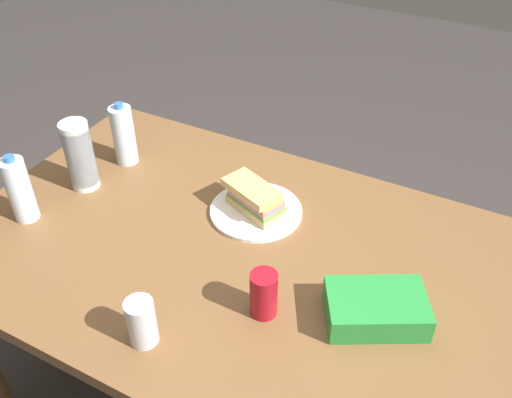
{
  "coord_description": "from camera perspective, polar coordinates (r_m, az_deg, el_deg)",
  "views": [
    {
      "loc": [
        -0.52,
        0.95,
        1.77
      ],
      "look_at": [
        0.06,
        -0.16,
        0.79
      ],
      "focal_mm": 39.3,
      "sensor_mm": 36.0,
      "label": 1
    }
  ],
  "objects": [
    {
      "name": "water_bottle_tall",
      "position": [
        1.84,
        -13.32,
        6.37
      ],
      "size": [
        0.07,
        0.07,
        0.21
      ],
      "color": "silver",
      "rests_on": "dining_table"
    },
    {
      "name": "paper_plate",
      "position": [
        1.63,
        -0.0,
        -1.22
      ],
      "size": [
        0.27,
        0.27,
        0.01
      ],
      "primitive_type": "cylinder",
      "color": "white",
      "rests_on": "dining_table"
    },
    {
      "name": "water_bottle_spare",
      "position": [
        1.69,
        -22.94,
        0.88
      ],
      "size": [
        0.07,
        0.07,
        0.21
      ],
      "color": "silver",
      "rests_on": "dining_table"
    },
    {
      "name": "soda_can_silver",
      "position": [
        1.29,
        -11.57,
        -12.16
      ],
      "size": [
        0.07,
        0.07,
        0.12
      ],
      "primitive_type": "cylinder",
      "color": "silver",
      "rests_on": "dining_table"
    },
    {
      "name": "soda_can_red",
      "position": [
        1.32,
        0.79,
        -9.64
      ],
      "size": [
        0.07,
        0.07,
        0.12
      ],
      "primitive_type": "cylinder",
      "color": "maroon",
      "rests_on": "dining_table"
    },
    {
      "name": "plastic_cup_stack",
      "position": [
        1.75,
        -17.5,
        4.24
      ],
      "size": [
        0.08,
        0.08,
        0.22
      ],
      "color": "silver",
      "rests_on": "dining_table"
    },
    {
      "name": "dining_table",
      "position": [
        1.56,
        -0.73,
        -7.9
      ],
      "size": [
        1.62,
        0.98,
        0.74
      ],
      "color": "brown",
      "rests_on": "ground_plane"
    },
    {
      "name": "sandwich",
      "position": [
        1.6,
        -0.14,
        0.11
      ],
      "size": [
        0.2,
        0.15,
        0.08
      ],
      "color": "#DBB26B",
      "rests_on": "paper_plate"
    },
    {
      "name": "chip_bag",
      "position": [
        1.35,
        12.11,
        -10.83
      ],
      "size": [
        0.27,
        0.24,
        0.07
      ],
      "primitive_type": "cube",
      "rotation": [
        0.0,
        0.0,
        3.64
      ],
      "color": "#268C38",
      "rests_on": "dining_table"
    }
  ]
}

